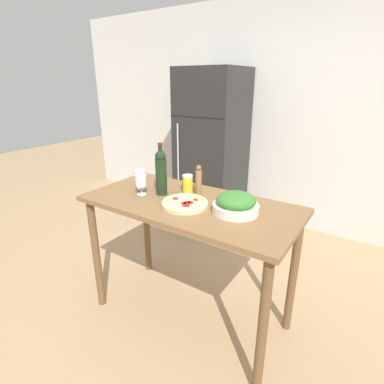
% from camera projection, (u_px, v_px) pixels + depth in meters
% --- Properties ---
extents(ground_plane, '(14.00, 14.00, 0.00)m').
position_uv_depth(ground_plane, '(190.00, 314.00, 2.33)').
color(ground_plane, tan).
extents(wall_back, '(6.40, 0.06, 2.60)m').
position_uv_depth(wall_back, '(287.00, 118.00, 3.46)').
color(wall_back, silver).
rests_on(wall_back, ground_plane).
extents(refrigerator, '(0.70, 0.73, 1.86)m').
position_uv_depth(refrigerator, '(212.00, 148.00, 3.67)').
color(refrigerator, black).
rests_on(refrigerator, ground_plane).
extents(prep_counter, '(1.45, 0.70, 0.95)m').
position_uv_depth(prep_counter, '(189.00, 220.00, 2.05)').
color(prep_counter, brown).
rests_on(prep_counter, ground_plane).
extents(wine_bottle, '(0.08, 0.08, 0.37)m').
position_uv_depth(wine_bottle, '(161.00, 171.00, 2.08)').
color(wine_bottle, black).
rests_on(wine_bottle, prep_counter).
extents(wine_glass_near, '(0.08, 0.08, 0.14)m').
position_uv_depth(wine_glass_near, '(141.00, 181.00, 2.10)').
color(wine_glass_near, silver).
rests_on(wine_glass_near, prep_counter).
extents(wine_glass_far, '(0.08, 0.08, 0.14)m').
position_uv_depth(wine_glass_far, '(140.00, 176.00, 2.21)').
color(wine_glass_far, silver).
rests_on(wine_glass_far, prep_counter).
extents(pepper_mill, '(0.04, 0.04, 0.22)m').
position_uv_depth(pepper_mill, '(199.00, 181.00, 2.09)').
color(pepper_mill, olive).
rests_on(pepper_mill, prep_counter).
extents(salad_bowl, '(0.28, 0.28, 0.13)m').
position_uv_depth(salad_bowl, '(236.00, 204.00, 1.82)').
color(salad_bowl, silver).
rests_on(salad_bowl, prep_counter).
extents(homemade_pizza, '(0.30, 0.30, 0.03)m').
position_uv_depth(homemade_pizza, '(185.00, 203.00, 1.93)').
color(homemade_pizza, '#DBC189').
rests_on(homemade_pizza, prep_counter).
extents(salt_canister, '(0.07, 0.07, 0.13)m').
position_uv_depth(salt_canister, '(188.00, 183.00, 2.16)').
color(salt_canister, yellow).
rests_on(salt_canister, prep_counter).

